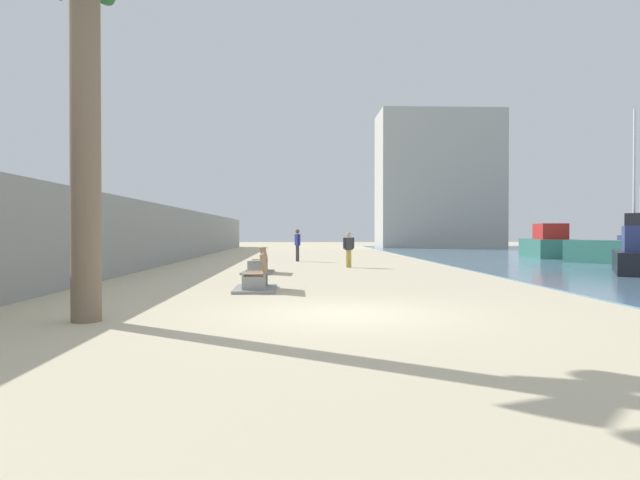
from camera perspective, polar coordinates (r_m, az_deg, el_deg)
The scene contains 10 objects.
ground_plane at distance 28.95m, azimuth -0.43°, elevation -2.29°, with size 120.00×120.00×0.00m, color beige.
seawall at distance 29.65m, azimuth -15.08°, elevation 0.49°, with size 0.80×64.00×2.83m, color gray.
palm_tree at distance 11.54m, azimuth -22.27°, elevation 20.79°, with size 2.88×2.87×7.42m.
bench_near at distance 15.52m, azimuth -6.31°, elevation -4.11°, with size 1.13×2.12×0.98m.
bench_far at distance 22.00m, azimuth -6.10°, elevation -2.67°, with size 1.18×2.14×0.98m.
person_walking at distance 30.48m, azimuth -2.24°, elevation -0.26°, with size 0.31×0.48×1.71m.
person_standing at distance 25.29m, azimuth 2.86°, elevation -0.71°, with size 0.51×0.27×1.56m.
boat_far_right at distance 24.20m, azimuth 29.10°, elevation -1.41°, with size 3.64×5.01×1.74m.
boat_nearest at distance 37.51m, azimuth 21.57°, elevation -0.43°, with size 3.14×6.43×2.02m.
harbor_building at distance 58.81m, azimuth 11.66°, elevation 5.80°, with size 12.00×6.00×13.40m, color #ADAAA3.
Camera 1 is at (-0.87, -10.90, 1.56)m, focal length 32.29 mm.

